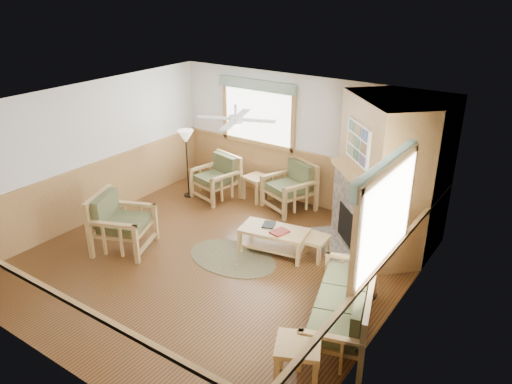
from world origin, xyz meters
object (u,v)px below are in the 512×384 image
Objects in this scene: end_table_chairs at (257,188)px; floor_lamp_right at (373,244)px; footstool at (314,247)px; floor_lamp_left at (187,164)px; armchair_back_left at (216,178)px; armchair_left at (123,223)px; end_table_sofa at (297,363)px; coffee_table at (274,241)px; armchair_back_right at (289,187)px; sofa at (342,302)px.

floor_lamp_right is at bearing -29.92° from end_table_chairs.
floor_lamp_left is (-3.52, 0.75, 0.56)m from footstool.
armchair_back_left reaches higher than end_table_chairs.
floor_lamp_left is at bearing -8.50° from armchair_left.
armchair_left is 0.58× the size of floor_lamp_right.
end_table_sofa reaches higher than end_table_chairs.
floor_lamp_right reaches higher than armchair_left.
floor_lamp_right is (1.23, -0.53, 0.70)m from footstool.
floor_lamp_right is at bearing -23.11° from footstool.
end_table_sofa is (1.88, -2.41, 0.06)m from coffee_table.
coffee_table is 2.17× the size of end_table_chairs.
coffee_table is 0.70m from footstool.
footstool is at bearing -23.94° from armchair_back_right.
floor_lamp_right reaches higher than coffee_table.
sofa is 4.29× the size of footstool.
floor_lamp_left is at bearing 144.29° from end_table_sofa.
armchair_back_left is 0.91m from end_table_chairs.
armchair_back_left is at bearing -142.45° from armchair_back_right.
armchair_back_left is 3.14m from footstool.
coffee_table is at bearing -15.48° from armchair_back_left.
coffee_table is 3.09m from floor_lamp_left.
coffee_table is 0.65× the size of floor_lamp_right.
sofa is at bearing -50.25° from footstool.
sofa is at bearing -40.54° from end_table_chairs.
armchair_left reaches higher than armchair_back_right.
armchair_back_right is 0.65× the size of floor_lamp_left.
sofa reaches higher than footstool.
coffee_table is at bearing -140.11° from sofa.
armchair_back_right is 1.66× the size of end_table_sofa.
armchair_back_left is (-4.19, 2.49, 0.02)m from sofa.
floor_lamp_left reaches higher than armchair_left.
armchair_left is 0.89× the size of coffee_table.
floor_lamp_left is at bearing -152.62° from end_table_chairs.
footstool is 1.51m from floor_lamp_right.
coffee_table is 3.05m from end_table_sofa.
armchair_left is 4.27m from end_table_sofa.
sofa is 2.08× the size of armchair_back_left.
sofa is 1.29× the size of floor_lamp_left.
floor_lamp_right reaches higher than floor_lamp_left.
sofa is 4.49m from end_table_chairs.
armchair_left is 0.68× the size of floor_lamp_left.
footstool is 0.25× the size of floor_lamp_right.
end_table_chairs is (-0.81, 0.00, -0.22)m from armchair_back_right.
sofa is 3.63× the size of end_table_chairs.
armchair_left reaches higher than footstool.
coffee_table is 2.29m from end_table_chairs.
end_table_sofa is (2.60, -4.11, -0.19)m from armchair_back_right.
sofa is 1.68× the size of coffee_table.
armchair_back_left reaches higher than coffee_table.
armchair_left is at bearing -104.97° from sofa.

